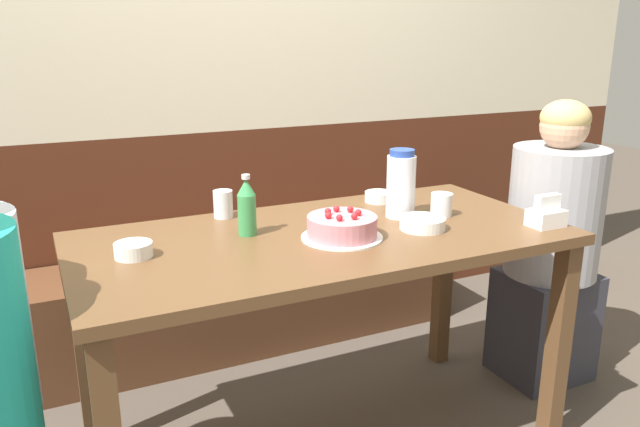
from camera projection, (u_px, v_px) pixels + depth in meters
name	position (u px, v px, depth m)	size (l,w,h in m)	color
back_wall	(219.00, 62.00, 2.72)	(4.80, 0.04, 2.50)	#4C2314
bench_seat	(244.00, 298.00, 2.82)	(2.02, 0.38, 0.44)	#56331E
dining_table	(323.00, 263.00, 1.97)	(1.53, 0.74, 0.77)	brown
birthday_cake	(342.00, 227.00, 1.89)	(0.25, 0.25, 0.09)	white
water_pitcher	(401.00, 184.00, 2.09)	(0.10, 0.10, 0.23)	white
soju_bottle	(247.00, 207.00, 1.91)	(0.06, 0.06, 0.19)	#388E4C
napkin_holder	(546.00, 215.00, 2.01)	(0.11, 0.08, 0.11)	white
bowl_soup_white	(133.00, 250.00, 1.73)	(0.11, 0.11, 0.04)	white
bowl_rice_small	(379.00, 197.00, 2.30)	(0.11, 0.11, 0.04)	white
bowl_side_dish	(423.00, 223.00, 1.98)	(0.15, 0.15, 0.04)	white
glass_water_tall	(223.00, 204.00, 2.10)	(0.07, 0.07, 0.09)	silver
glass_tumbler_short	(441.00, 204.00, 2.12)	(0.07, 0.07, 0.08)	silver
person_pale_blue_shirt	(551.00, 249.00, 2.46)	(0.36, 0.36, 1.14)	#33333D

